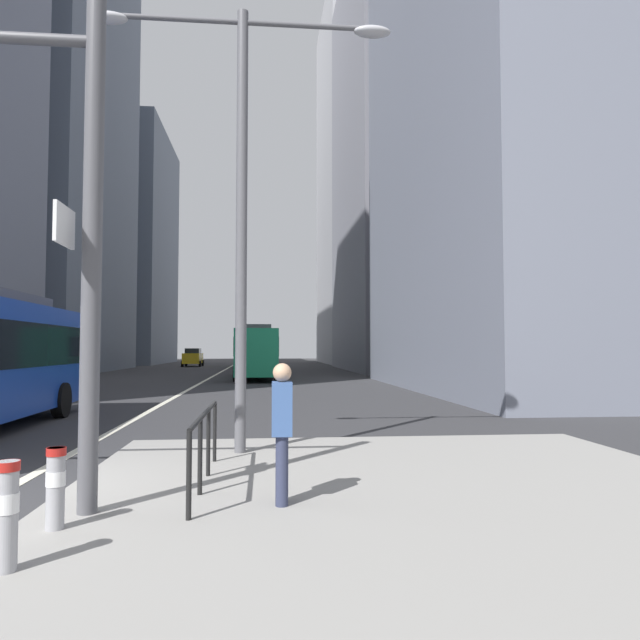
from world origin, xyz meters
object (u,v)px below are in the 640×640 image
Objects in this scene: car_receding_near at (255,360)px; street_lamp_post at (242,166)px; bollard_left at (7,510)px; city_bus_red_receding at (256,350)px; bollard_right at (56,484)px; pedestrian_waiting at (282,426)px; car_oncoming_mid at (193,357)px; city_bus_red_distant at (252,349)px.

street_lamp_post is at bearing -89.45° from car_receding_near.
bollard_left is at bearing -107.84° from street_lamp_post.
bollard_left is at bearing -91.81° from car_receding_near.
city_bus_red_receding is 33.05m from bollard_left.
car_receding_near is 5.33× the size of bollard_right.
pedestrian_waiting is at bearing -88.60° from car_receding_near.
car_receding_near reaches higher than pedestrian_waiting.
street_lamp_post is 8.85× the size of bollard_left.
car_receding_near is 37.34m from street_lamp_post.
bollard_right is at bearing 89.79° from bollard_left.
car_receding_near is 2.64× the size of pedestrian_waiting.
car_oncoming_mid is at bearing 97.85° from street_lamp_post.
street_lamp_post reaches higher than bollard_right.
city_bus_red_distant is at bearing 92.17° from car_receding_near.
city_bus_red_receding reaches higher than car_oncoming_mid.
car_oncoming_mid is (-7.16, 25.09, -0.85)m from city_bus_red_receding.
city_bus_red_receding is 27.93m from street_lamp_post.
bollard_right is at bearing -90.86° from city_bus_red_distant.
car_receding_near is 0.55× the size of street_lamp_post.
car_oncoming_mid is at bearing 113.78° from car_receding_near.
city_bus_red_receding reaches higher than bollard_left.
street_lamp_post reaches higher than bollard_left.
city_bus_red_receding is at bearing 90.25° from street_lamp_post.
car_oncoming_mid is 4.67× the size of bollard_left.
bollard_right is (-1.70, -4.16, -4.67)m from street_lamp_post.
city_bus_red_receding is at bearing 91.39° from pedestrian_waiting.
car_oncoming_mid is 53.48m from street_lamp_post.
car_oncoming_mid is at bearing 161.84° from city_bus_red_distant.
city_bus_red_distant reaches higher than bollard_left.
city_bus_red_distant is 6.80m from car_oncoming_mid.
street_lamp_post reaches higher than city_bus_red_distant.
bollard_right is (5.59, -56.97, -0.38)m from car_oncoming_mid.
car_oncoming_mid is at bearing 95.60° from bollard_right.
car_receding_near reaches higher than bollard_left.
city_bus_red_distant is 50.83m from street_lamp_post.
bollard_right is 2.48m from pedestrian_waiting.
city_bus_red_distant is (-0.75, 22.99, -0.00)m from city_bus_red_receding.
pedestrian_waiting is at bearing 17.31° from bollard_right.
car_receding_near is (-0.24, 9.38, -0.85)m from city_bus_red_receding.
city_bus_red_distant reaches higher than bollard_right.
city_bus_red_receding reaches higher than bollard_right.
pedestrian_waiting is at bearing 38.30° from bollard_left.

